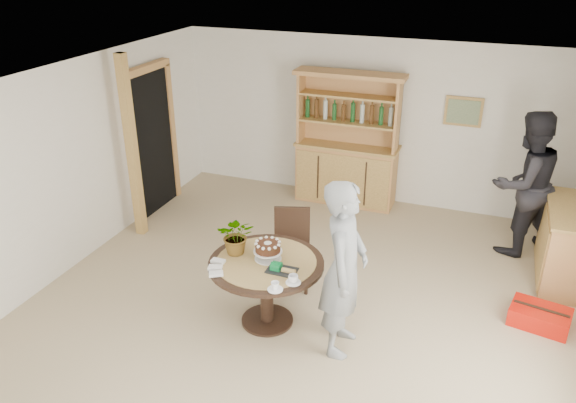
# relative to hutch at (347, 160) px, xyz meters

# --- Properties ---
(ground) EXTENTS (7.00, 7.00, 0.00)m
(ground) POSITION_rel_hutch_xyz_m (0.30, -3.24, -0.69)
(ground) COLOR #C6AD88
(ground) RESTS_ON ground
(room_shell) EXTENTS (6.04, 7.04, 2.52)m
(room_shell) POSITION_rel_hutch_xyz_m (0.30, -3.23, 1.05)
(room_shell) COLOR white
(room_shell) RESTS_ON ground
(doorway) EXTENTS (0.13, 1.10, 2.18)m
(doorway) POSITION_rel_hutch_xyz_m (-2.63, -1.24, 0.42)
(doorway) COLOR black
(doorway) RESTS_ON ground
(pine_post) EXTENTS (0.12, 0.12, 2.50)m
(pine_post) POSITION_rel_hutch_xyz_m (-2.40, -2.04, 0.56)
(pine_post) COLOR tan
(pine_post) RESTS_ON ground
(hutch) EXTENTS (1.62, 0.54, 2.04)m
(hutch) POSITION_rel_hutch_xyz_m (0.00, 0.00, 0.00)
(hutch) COLOR tan
(hutch) RESTS_ON ground
(sideboard) EXTENTS (0.54, 1.26, 0.94)m
(sideboard) POSITION_rel_hutch_xyz_m (3.04, -1.24, -0.22)
(sideboard) COLOR tan
(sideboard) RESTS_ON ground
(dining_table) EXTENTS (1.20, 1.20, 0.76)m
(dining_table) POSITION_rel_hutch_xyz_m (0.04, -3.29, -0.08)
(dining_table) COLOR black
(dining_table) RESTS_ON ground
(dining_chair) EXTENTS (0.53, 0.53, 0.95)m
(dining_chair) POSITION_rel_hutch_xyz_m (0.01, -2.47, -0.15)
(dining_chair) COLOR black
(dining_chair) RESTS_ON ground
(birthday_cake) EXTENTS (0.30, 0.30, 0.20)m
(birthday_cake) POSITION_rel_hutch_xyz_m (0.04, -3.24, 0.19)
(birthday_cake) COLOR white
(birthday_cake) RESTS_ON dining_table
(flower_vase) EXTENTS (0.47, 0.44, 0.42)m
(flower_vase) POSITION_rel_hutch_xyz_m (-0.31, -3.24, 0.28)
(flower_vase) COLOR #3F7233
(flower_vase) RESTS_ON dining_table
(gift_tray) EXTENTS (0.30, 0.20, 0.08)m
(gift_tray) POSITION_rel_hutch_xyz_m (0.25, -3.42, 0.10)
(gift_tray) COLOR black
(gift_tray) RESTS_ON dining_table
(coffee_cup_a) EXTENTS (0.15, 0.15, 0.09)m
(coffee_cup_a) POSITION_rel_hutch_xyz_m (0.44, -3.57, 0.11)
(coffee_cup_a) COLOR white
(coffee_cup_a) RESTS_ON dining_table
(coffee_cup_b) EXTENTS (0.15, 0.15, 0.08)m
(coffee_cup_b) POSITION_rel_hutch_xyz_m (0.32, -3.74, 0.11)
(coffee_cup_b) COLOR white
(coffee_cup_b) RESTS_ON dining_table
(napkins) EXTENTS (0.24, 0.33, 0.03)m
(napkins) POSITION_rel_hutch_xyz_m (-0.37, -3.61, 0.09)
(napkins) COLOR white
(napkins) RESTS_ON dining_table
(teen_boy) EXTENTS (0.47, 0.68, 1.82)m
(teen_boy) POSITION_rel_hutch_xyz_m (0.89, -3.39, 0.22)
(teen_boy) COLOR gray
(teen_boy) RESTS_ON ground
(adult_person) EXTENTS (1.17, 1.14, 1.91)m
(adult_person) POSITION_rel_hutch_xyz_m (2.51, -0.71, 0.26)
(adult_person) COLOR black
(adult_person) RESTS_ON ground
(red_suitcase) EXTENTS (0.67, 0.51, 0.21)m
(red_suitcase) POSITION_rel_hutch_xyz_m (2.79, -2.32, -0.59)
(red_suitcase) COLOR red
(red_suitcase) RESTS_ON ground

